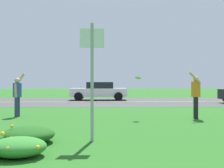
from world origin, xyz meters
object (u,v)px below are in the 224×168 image
at_px(person_catcher_orange_shirt, 196,93).
at_px(frisbee_lime, 138,78).
at_px(car_white_center_left, 99,91).
at_px(person_thrower_blue_shirt, 17,94).
at_px(sign_post_by_roadside, 92,70).

distance_m(person_catcher_orange_shirt, frisbee_lime, 2.27).
distance_m(person_catcher_orange_shirt, car_white_center_left, 12.54).
distance_m(person_thrower_blue_shirt, car_white_center_left, 11.59).
xyz_separation_m(person_thrower_blue_shirt, person_catcher_orange_shirt, (6.96, -0.74, 0.04)).
height_order(sign_post_by_roadside, person_thrower_blue_shirt, sign_post_by_roadside).
distance_m(sign_post_by_roadside, person_catcher_orange_shirt, 5.55).
height_order(frisbee_lime, car_white_center_left, frisbee_lime).
xyz_separation_m(sign_post_by_roadside, person_catcher_orange_shirt, (3.77, 4.01, -0.67)).
bearing_deg(person_catcher_orange_shirt, car_white_center_left, 108.04).
height_order(person_catcher_orange_shirt, car_white_center_left, person_catcher_orange_shirt).
xyz_separation_m(person_catcher_orange_shirt, car_white_center_left, (-3.88, 11.92, -0.23)).
bearing_deg(person_catcher_orange_shirt, frisbee_lime, 179.24).
distance_m(sign_post_by_roadside, frisbee_lime, 4.34).
bearing_deg(person_catcher_orange_shirt, sign_post_by_roadside, -133.25).
bearing_deg(car_white_center_left, person_catcher_orange_shirt, -71.96).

